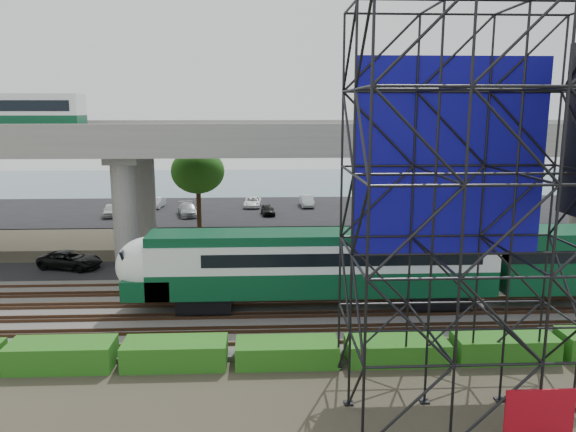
{
  "coord_description": "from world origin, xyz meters",
  "views": [
    {
      "loc": [
        -0.04,
        -27.95,
        11.38
      ],
      "look_at": [
        1.53,
        6.0,
        4.79
      ],
      "focal_mm": 35.0,
      "sensor_mm": 36.0,
      "label": 1
    }
  ],
  "objects": [
    {
      "name": "ground",
      "position": [
        0.0,
        0.0,
        0.0
      ],
      "size": [
        140.0,
        140.0,
        0.0
      ],
      "primitive_type": "plane",
      "color": "#474233",
      "rests_on": "ground"
    },
    {
      "name": "ballast_bed",
      "position": [
        0.0,
        2.0,
        0.1
      ],
      "size": [
        90.0,
        12.0,
        0.2
      ],
      "primitive_type": "cube",
      "color": "slate",
      "rests_on": "ground"
    },
    {
      "name": "rail_tracks",
      "position": [
        0.0,
        2.0,
        0.28
      ],
      "size": [
        90.0,
        9.52,
        0.16
      ],
      "color": "#472D1E",
      "rests_on": "ballast_bed"
    },
    {
      "name": "harbor_water",
      "position": [
        0.0,
        56.0,
        0.01
      ],
      "size": [
        140.0,
        40.0,
        0.03
      ],
      "primitive_type": "cube",
      "color": "#466774",
      "rests_on": "ground"
    },
    {
      "name": "service_road",
      "position": [
        0.0,
        10.5,
        0.04
      ],
      "size": [
        90.0,
        5.0,
        0.08
      ],
      "primitive_type": "cube",
      "color": "black",
      "rests_on": "ground"
    },
    {
      "name": "scaffold_tower",
      "position": [
        7.76,
        -7.98,
        7.47
      ],
      "size": [
        9.36,
        6.36,
        15.0
      ],
      "color": "black",
      "rests_on": "ground"
    },
    {
      "name": "overpass",
      "position": [
        -1.44,
        16.0,
        8.21
      ],
      "size": [
        80.0,
        12.0,
        12.4
      ],
      "color": "#9E9B93",
      "rests_on": "ground"
    },
    {
      "name": "commuter_train",
      "position": [
        5.33,
        2.0,
        2.88
      ],
      "size": [
        29.3,
        3.06,
        4.3
      ],
      "color": "black",
      "rests_on": "rail_tracks"
    },
    {
      "name": "parking_lot",
      "position": [
        0.0,
        34.0,
        0.04
      ],
      "size": [
        90.0,
        18.0,
        0.08
      ],
      "primitive_type": "cube",
      "color": "black",
      "rests_on": "ground"
    },
    {
      "name": "suv",
      "position": [
        -13.76,
        11.32,
        0.71
      ],
      "size": [
        4.9,
        3.23,
        1.25
      ],
      "primitive_type": "imported",
      "rotation": [
        0.0,
        0.0,
        1.29
      ],
      "color": "black",
      "rests_on": "service_road"
    },
    {
      "name": "parked_cars",
      "position": [
        1.93,
        33.58,
        0.7
      ],
      "size": [
        36.99,
        9.92,
        1.31
      ],
      "color": "silver",
      "rests_on": "parking_lot"
    },
    {
      "name": "trees",
      "position": [
        -4.67,
        16.17,
        5.57
      ],
      "size": [
        40.94,
        16.94,
        7.69
      ],
      "color": "#382314",
      "rests_on": "ground"
    },
    {
      "name": "hedge_strip",
      "position": [
        1.01,
        -4.3,
        0.56
      ],
      "size": [
        34.6,
        1.8,
        1.2
      ],
      "color": "#1D5F15",
      "rests_on": "ground"
    }
  ]
}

